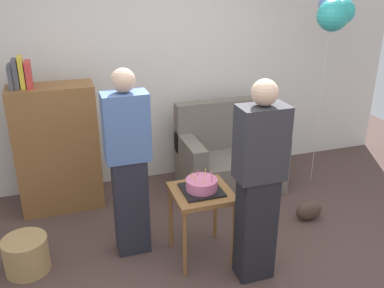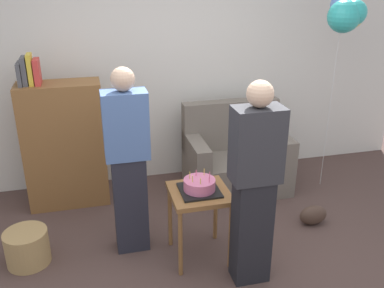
% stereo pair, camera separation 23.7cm
% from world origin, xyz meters
% --- Properties ---
extents(ground_plane, '(8.00, 8.00, 0.00)m').
position_xyz_m(ground_plane, '(0.00, 0.00, 0.00)').
color(ground_plane, '#4C3833').
extents(wall_back, '(6.00, 0.10, 2.70)m').
position_xyz_m(wall_back, '(0.00, 2.05, 1.35)').
color(wall_back, silver).
rests_on(wall_back, ground_plane).
extents(couch, '(1.10, 0.70, 0.96)m').
position_xyz_m(couch, '(0.68, 1.49, 0.34)').
color(couch, '#6B6056').
rests_on(couch, ground_plane).
extents(bookshelf, '(0.80, 0.36, 1.59)m').
position_xyz_m(bookshelf, '(-1.14, 1.60, 0.67)').
color(bookshelf, brown).
rests_on(bookshelf, ground_plane).
extents(side_table, '(0.48, 0.48, 0.63)m').
position_xyz_m(side_table, '(-0.04, 0.37, 0.53)').
color(side_table, brown).
rests_on(side_table, ground_plane).
extents(birthday_cake, '(0.32, 0.32, 0.17)m').
position_xyz_m(birthday_cake, '(-0.04, 0.37, 0.68)').
color(birthday_cake, black).
rests_on(birthday_cake, side_table).
extents(person_blowing_candles, '(0.36, 0.22, 1.63)m').
position_xyz_m(person_blowing_candles, '(-0.59, 0.64, 0.83)').
color(person_blowing_candles, '#23232D').
rests_on(person_blowing_candles, ground_plane).
extents(person_holding_cake, '(0.36, 0.22, 1.63)m').
position_xyz_m(person_holding_cake, '(0.28, -0.00, 0.83)').
color(person_holding_cake, black).
rests_on(person_holding_cake, ground_plane).
extents(wicker_basket, '(0.36, 0.36, 0.30)m').
position_xyz_m(wicker_basket, '(-1.47, 0.63, 0.15)').
color(wicker_basket, '#A88451').
rests_on(wicker_basket, ground_plane).
extents(handbag, '(0.28, 0.14, 0.20)m').
position_xyz_m(handbag, '(1.16, 0.57, 0.10)').
color(handbag, '#473328').
rests_on(handbag, ground_plane).
extents(balloon_bunch, '(0.40, 0.45, 2.10)m').
position_xyz_m(balloon_bunch, '(1.68, 1.25, 1.91)').
color(balloon_bunch, silver).
rests_on(balloon_bunch, ground_plane).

